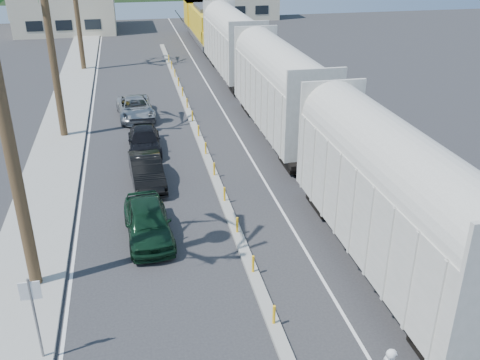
# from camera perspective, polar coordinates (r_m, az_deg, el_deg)

# --- Properties ---
(sidewalk) EXTENTS (3.00, 90.00, 0.15)m
(sidewalk) POSITION_cam_1_polar(r_m,az_deg,el_deg) (38.62, -18.15, 6.01)
(sidewalk) COLOR gray
(sidewalk) RESTS_ON ground
(rails) EXTENTS (1.56, 100.00, 0.06)m
(rails) POSITION_cam_1_polar(r_m,az_deg,el_deg) (42.20, 0.86, 8.80)
(rails) COLOR black
(rails) RESTS_ON ground
(median) EXTENTS (0.45, 60.00, 0.85)m
(median) POSITION_cam_1_polar(r_m,az_deg,el_deg) (33.83, -4.42, 4.58)
(median) COLOR gray
(median) RESTS_ON ground
(lane_markings) EXTENTS (9.42, 90.00, 0.01)m
(lane_markings) POSITION_cam_1_polar(r_m,az_deg,el_deg) (38.42, -8.67, 6.79)
(lane_markings) COLOR silver
(lane_markings) RESTS_ON ground
(freight_train) EXTENTS (3.00, 60.94, 5.85)m
(freight_train) POSITION_cam_1_polar(r_m,az_deg,el_deg) (38.64, 1.88, 11.65)
(freight_train) COLOR #B9B7A9
(freight_train) RESTS_ON ground
(street_sign) EXTENTS (0.60, 0.08, 3.00)m
(street_sign) POSITION_cam_1_polar(r_m,az_deg,el_deg) (17.11, -21.16, -12.65)
(street_sign) COLOR slate
(street_sign) RESTS_ON ground
(car_lead) EXTENTS (2.42, 4.86, 1.58)m
(car_lead) POSITION_cam_1_polar(r_m,az_deg,el_deg) (22.95, -9.80, -4.38)
(car_lead) COLOR black
(car_lead) RESTS_ON ground
(car_second) EXTENTS (2.11, 4.67, 1.48)m
(car_second) POSITION_cam_1_polar(r_m,az_deg,el_deg) (27.76, -9.92, 0.94)
(car_second) COLOR black
(car_second) RESTS_ON ground
(car_third) EXTENTS (1.92, 4.61, 1.33)m
(car_third) POSITION_cam_1_polar(r_m,az_deg,el_deg) (32.06, -10.16, 4.16)
(car_third) COLOR black
(car_third) RESTS_ON ground
(car_rear) EXTENTS (3.10, 5.43, 1.41)m
(car_rear) POSITION_cam_1_polar(r_m,az_deg,el_deg) (38.09, -11.10, 7.55)
(car_rear) COLOR #A3A5A8
(car_rear) RESTS_ON ground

